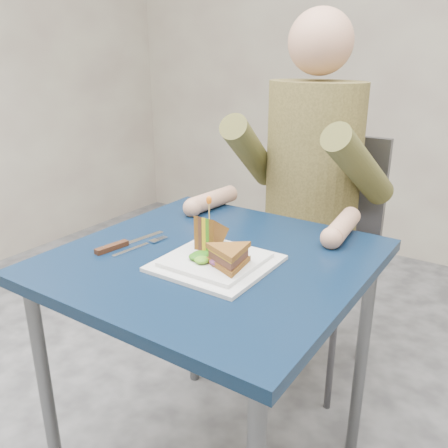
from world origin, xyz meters
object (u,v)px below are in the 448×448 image
Objects in this scene: table at (213,283)px; sandwich_upright at (209,235)px; chair at (318,239)px; plate at (216,262)px; fork at (139,246)px; sandwich_flat at (229,257)px; knife at (118,245)px; diner at (312,147)px.

table is 0.13m from sandwich_upright.
plate is at bearing -86.81° from chair.
fork reaches higher than table.
plate is 0.08m from sandwich_upright.
fork is (-0.23, -0.02, -0.01)m from plate.
knife is (-0.33, -0.03, -0.04)m from sandwich_flat.
knife is at bearing -156.63° from sandwich_upright.
knife is at bearing -108.99° from diner.
chair is at bearing 93.19° from plate.
sandwich_upright is at bearing -90.77° from chair.
chair is 0.82m from sandwich_flat.
sandwich_flat is at bearing -0.59° from fork.
sandwich_upright is at bearing 146.65° from sandwich_flat.
table is at bearing 143.87° from sandwich_flat.
plate reaches higher than fork.
plate is 1.17× the size of knife.
diner reaches higher than plate.
plate is 0.29m from knife.
table is 0.22m from fork.
sandwich_flat is 0.74× the size of knife.
table is 0.27m from knife.
sandwich_flat is (0.10, -0.78, 0.23)m from chair.
knife is at bearing -157.33° from table.
chair is 1.25× the size of diner.
diner is at bearing 89.08° from sandwich_upright.
diner is at bearing 71.01° from knife.
plate is 0.07m from sandwich_flat.
sandwich_flat reaches higher than table.
chair is at bearing 90.00° from diner.
sandwich_upright is (-0.01, -0.00, 0.13)m from table.
table is 1.01× the size of diner.
diner reaches higher than chair.
chair reaches higher than sandwich_upright.
sandwich_upright is 0.20m from fork.
diner reaches higher than table.
knife is (-0.24, -0.80, 0.20)m from chair.
diner is 0.68m from sandwich_flat.
plate is at bearing 155.56° from sandwich_flat.
plate is at bearing 5.39° from fork.
table is 2.88× the size of plate.
sandwich_upright is at bearing -90.92° from diner.
diner is 4.57× the size of sandwich_flat.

